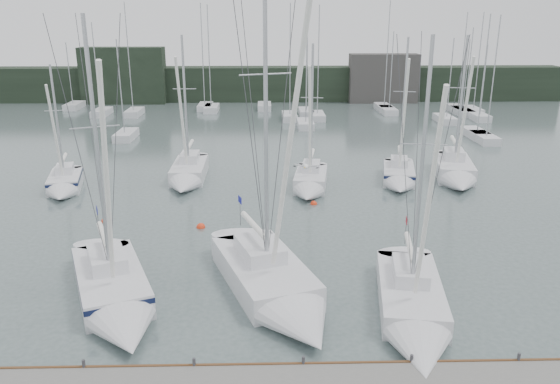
# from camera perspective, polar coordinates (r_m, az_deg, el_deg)

# --- Properties ---
(ground) EXTENTS (160.00, 160.00, 0.00)m
(ground) POSITION_cam_1_polar(r_m,az_deg,el_deg) (24.60, -2.98, -12.79)
(ground) COLOR #4B5B58
(ground) RESTS_ON ground
(far_treeline) EXTENTS (90.00, 4.00, 5.00)m
(far_treeline) POSITION_cam_1_polar(r_m,az_deg,el_deg) (83.70, -1.97, 11.23)
(far_treeline) COLOR black
(far_treeline) RESTS_ON ground
(far_building_left) EXTENTS (12.00, 3.00, 8.00)m
(far_building_left) POSITION_cam_1_polar(r_m,az_deg,el_deg) (84.13, -16.04, 11.62)
(far_building_left) COLOR black
(far_building_left) RESTS_ON ground
(far_building_right) EXTENTS (10.00, 3.00, 7.00)m
(far_building_right) POSITION_cam_1_polar(r_m,az_deg,el_deg) (83.41, 10.73, 11.60)
(far_building_right) COLOR #3F3C3A
(far_building_right) RESTS_ON ground
(mast_forest) EXTENTS (55.63, 26.29, 14.31)m
(mast_forest) POSITION_cam_1_polar(r_m,az_deg,el_deg) (69.95, 4.55, 8.13)
(mast_forest) COLOR silver
(mast_forest) RESTS_ON ground
(sailboat_near_left) EXTENTS (6.29, 9.84, 13.66)m
(sailboat_near_left) POSITION_cam_1_polar(r_m,az_deg,el_deg) (25.72, -16.76, -10.63)
(sailboat_near_left) COLOR silver
(sailboat_near_left) RESTS_ON ground
(sailboat_near_center) EXTENTS (6.56, 10.80, 17.34)m
(sailboat_near_center) POSITION_cam_1_polar(r_m,az_deg,el_deg) (25.03, 0.02, -10.61)
(sailboat_near_center) COLOR silver
(sailboat_near_center) RESTS_ON ground
(sailboat_near_right) EXTENTS (4.14, 9.85, 12.84)m
(sailboat_near_right) POSITION_cam_1_polar(r_m,az_deg,el_deg) (24.24, 13.86, -12.47)
(sailboat_near_right) COLOR silver
(sailboat_near_right) RESTS_ON ground
(sailboat_mid_a) EXTENTS (3.58, 6.60, 9.93)m
(sailboat_mid_a) POSITION_cam_1_polar(r_m,az_deg,el_deg) (43.38, -21.66, 0.66)
(sailboat_mid_a) COLOR silver
(sailboat_mid_a) RESTS_ON ground
(sailboat_mid_b) EXTENTS (2.58, 8.22, 11.93)m
(sailboat_mid_b) POSITION_cam_1_polar(r_m,az_deg,el_deg) (43.10, -9.68, 1.66)
(sailboat_mid_b) COLOR silver
(sailboat_mid_b) RESTS_ON ground
(sailboat_mid_c) EXTENTS (3.28, 7.16, 11.35)m
(sailboat_mid_c) POSITION_cam_1_polar(r_m,az_deg,el_deg) (40.52, 3.12, 0.80)
(sailboat_mid_c) COLOR silver
(sailboat_mid_c) RESTS_ON ground
(sailboat_mid_d) EXTENTS (3.70, 7.20, 11.77)m
(sailboat_mid_d) POSITION_cam_1_polar(r_m,az_deg,el_deg) (43.15, 12.33, 1.48)
(sailboat_mid_d) COLOR silver
(sailboat_mid_d) RESTS_ON ground
(sailboat_mid_e) EXTENTS (4.34, 8.81, 11.98)m
(sailboat_mid_e) POSITION_cam_1_polar(r_m,az_deg,el_deg) (45.03, 17.90, 1.80)
(sailboat_mid_e) COLOR silver
(sailboat_mid_e) RESTS_ON ground
(buoy_a) EXTENTS (0.56, 0.56, 0.56)m
(buoy_a) POSITION_cam_1_polar(r_m,az_deg,el_deg) (34.24, -8.27, -3.69)
(buoy_a) COLOR red
(buoy_a) RESTS_ON ground
(buoy_b) EXTENTS (0.47, 0.47, 0.47)m
(buoy_b) POSITION_cam_1_polar(r_m,az_deg,el_deg) (38.03, 3.54, -1.27)
(buoy_b) COLOR red
(buoy_b) RESTS_ON ground
(buoy_c) EXTENTS (0.54, 0.54, 0.54)m
(buoy_c) POSITION_cam_1_polar(r_m,az_deg,el_deg) (36.56, -17.77, -2.96)
(buoy_c) COLOR red
(buoy_c) RESTS_ON ground
(seagull) EXTENTS (1.00, 0.49, 0.20)m
(seagull) POSITION_cam_1_polar(r_m,az_deg,el_deg) (23.52, 2.71, 2.70)
(seagull) COLOR white
(seagull) RESTS_ON ground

